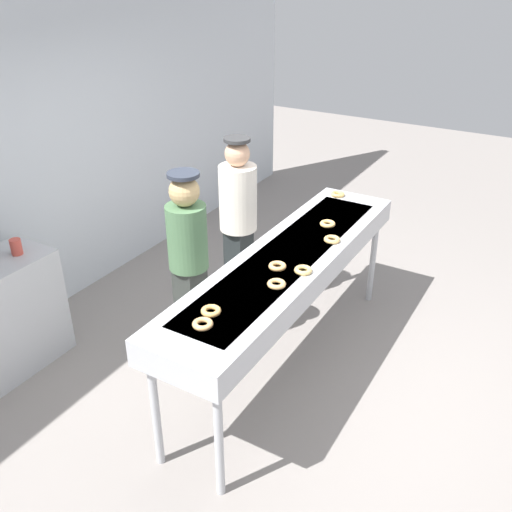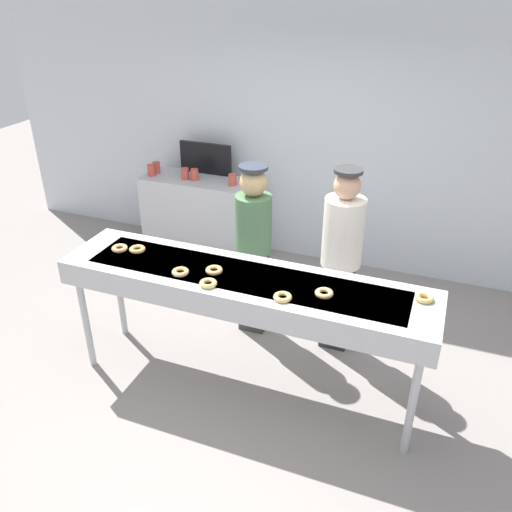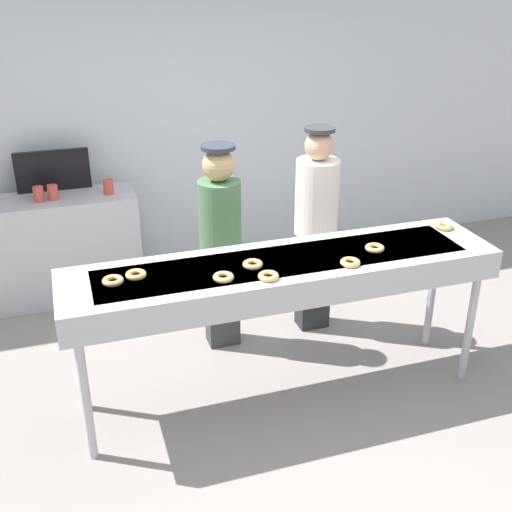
# 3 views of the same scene
# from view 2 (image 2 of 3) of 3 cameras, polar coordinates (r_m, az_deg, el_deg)

# --- Properties ---
(ground_plane) EXTENTS (16.00, 16.00, 0.00)m
(ground_plane) POSITION_cam_2_polar(r_m,az_deg,el_deg) (4.45, -1.26, -13.69)
(ground_plane) COLOR gray
(back_wall) EXTENTS (8.00, 0.12, 3.24)m
(back_wall) POSITION_cam_2_polar(r_m,az_deg,el_deg) (5.74, 7.95, 14.48)
(back_wall) COLOR silver
(back_wall) RESTS_ON ground
(fryer_conveyor) EXTENTS (2.83, 0.64, 1.03)m
(fryer_conveyor) POSITION_cam_2_polar(r_m,az_deg,el_deg) (3.88, -1.40, -3.39)
(fryer_conveyor) COLOR #B7BABF
(fryer_conveyor) RESTS_ON ground
(glazed_donut_0) EXTENTS (0.17, 0.17, 0.03)m
(glazed_donut_0) POSITION_cam_2_polar(r_m,az_deg,el_deg) (3.88, -4.59, -1.55)
(glazed_donut_0) COLOR #E7AB64
(glazed_donut_0) RESTS_ON fryer_conveyor
(glazed_donut_1) EXTENTS (0.15, 0.15, 0.03)m
(glazed_donut_1) POSITION_cam_2_polar(r_m,az_deg,el_deg) (4.26, -12.79, 0.72)
(glazed_donut_1) COLOR #EDB05E
(glazed_donut_1) RESTS_ON fryer_conveyor
(glazed_donut_2) EXTENTS (0.18, 0.18, 0.03)m
(glazed_donut_2) POSITION_cam_2_polar(r_m,az_deg,el_deg) (3.56, 2.92, -4.48)
(glazed_donut_2) COLOR #E3B264
(glazed_donut_2) RESTS_ON fryer_conveyor
(glazed_donut_3) EXTENTS (0.17, 0.17, 0.03)m
(glazed_donut_3) POSITION_cam_2_polar(r_m,az_deg,el_deg) (3.72, 17.84, -4.36)
(glazed_donut_3) COLOR #E6B561
(glazed_donut_3) RESTS_ON fryer_conveyor
(glazed_donut_4) EXTENTS (0.18, 0.18, 0.03)m
(glazed_donut_4) POSITION_cam_2_polar(r_m,az_deg,el_deg) (3.88, -8.23, -1.73)
(glazed_donut_4) COLOR #E1AF69
(glazed_donut_4) RESTS_ON fryer_conveyor
(glazed_donut_5) EXTENTS (0.17, 0.17, 0.03)m
(glazed_donut_5) POSITION_cam_2_polar(r_m,az_deg,el_deg) (4.31, -14.62, 0.82)
(glazed_donut_5) COLOR #EDB06C
(glazed_donut_5) RESTS_ON fryer_conveyor
(glazed_donut_6) EXTENTS (0.17, 0.17, 0.03)m
(glazed_donut_6) POSITION_cam_2_polar(r_m,az_deg,el_deg) (3.63, 7.42, -4.03)
(glazed_donut_6) COLOR #ECB869
(glazed_donut_6) RESTS_ON fryer_conveyor
(glazed_donut_7) EXTENTS (0.16, 0.16, 0.03)m
(glazed_donut_7) POSITION_cam_2_polar(r_m,az_deg,el_deg) (3.72, -5.23, -2.98)
(glazed_donut_7) COLOR #E1B869
(glazed_donut_7) RESTS_ON fryer_conveyor
(worker_baker) EXTENTS (0.31, 0.31, 1.60)m
(worker_baker) POSITION_cam_2_polar(r_m,az_deg,el_deg) (4.59, -0.27, 1.46)
(worker_baker) COLOR #333733
(worker_baker) RESTS_ON ground
(worker_assistant) EXTENTS (0.33, 0.33, 1.67)m
(worker_assistant) POSITION_cam_2_polar(r_m,az_deg,el_deg) (4.40, 9.27, 0.40)
(worker_assistant) COLOR #232929
(worker_assistant) RESTS_ON ground
(prep_counter) EXTENTS (1.31, 0.51, 0.94)m
(prep_counter) POSITION_cam_2_polar(r_m,az_deg,el_deg) (6.16, -6.06, 4.22)
(prep_counter) COLOR #B7BABF
(prep_counter) RESTS_ON ground
(paper_cup_0) EXTENTS (0.09, 0.09, 0.13)m
(paper_cup_0) POSITION_cam_2_polar(r_m,az_deg,el_deg) (5.94, -6.70, 8.79)
(paper_cup_0) COLOR #CC4C3F
(paper_cup_0) RESTS_ON prep_counter
(paper_cup_1) EXTENTS (0.09, 0.09, 0.13)m
(paper_cup_1) POSITION_cam_2_polar(r_m,az_deg,el_deg) (6.15, -11.33, 9.15)
(paper_cup_1) COLOR #CC4C3F
(paper_cup_1) RESTS_ON prep_counter
(paper_cup_2) EXTENTS (0.09, 0.09, 0.13)m
(paper_cup_2) POSITION_cam_2_polar(r_m,az_deg,el_deg) (6.24, -10.80, 9.45)
(paper_cup_2) COLOR #CC4C3F
(paper_cup_2) RESTS_ON prep_counter
(paper_cup_3) EXTENTS (0.09, 0.09, 0.13)m
(paper_cup_3) POSITION_cam_2_polar(r_m,az_deg,el_deg) (5.98, -7.72, 8.88)
(paper_cup_3) COLOR #CC4C3F
(paper_cup_3) RESTS_ON prep_counter
(paper_cup_4) EXTENTS (0.09, 0.09, 0.13)m
(paper_cup_4) POSITION_cam_2_polar(r_m,az_deg,el_deg) (5.75, -2.56, 8.31)
(paper_cup_4) COLOR #CC4C3F
(paper_cup_4) RESTS_ON prep_counter
(menu_display) EXTENTS (0.63, 0.04, 0.36)m
(menu_display) POSITION_cam_2_polar(r_m,az_deg,el_deg) (6.10, -5.50, 10.53)
(menu_display) COLOR black
(menu_display) RESTS_ON prep_counter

